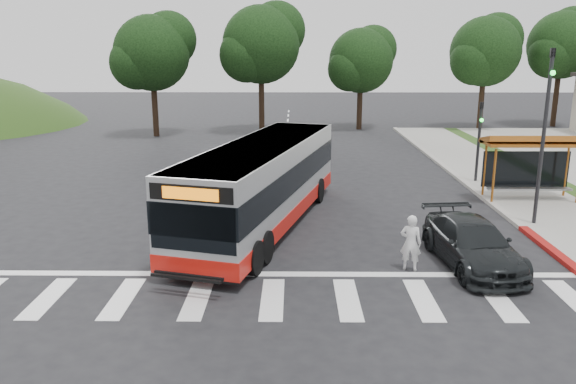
{
  "coord_description": "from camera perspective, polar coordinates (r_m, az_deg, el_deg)",
  "views": [
    {
      "loc": [
        0.56,
        -18.75,
        6.43
      ],
      "look_at": [
        0.36,
        0.28,
        1.6
      ],
      "focal_mm": 35.0,
      "sensor_mm": 36.0,
      "label": 1
    }
  ],
  "objects": [
    {
      "name": "bus_shelter",
      "position": [
        26.28,
        23.59,
        4.12
      ],
      "size": [
        4.2,
        1.6,
        2.86
      ],
      "color": "#9C551A",
      "rests_on": "sidewalk_east"
    },
    {
      "name": "curb_east_red",
      "position": [
        19.8,
        25.94,
        -5.97
      ],
      "size": [
        0.32,
        6.0,
        0.15
      ],
      "primitive_type": "cube",
      "color": "maroon",
      "rests_on": "ground"
    },
    {
      "name": "ground",
      "position": [
        19.83,
        -1.05,
        -4.68
      ],
      "size": [
        140.0,
        140.0,
        0.0
      ],
      "primitive_type": "plane",
      "color": "black",
      "rests_on": "ground"
    },
    {
      "name": "tree_north_a",
      "position": [
        44.89,
        -2.66,
        14.86
      ],
      "size": [
        6.6,
        6.15,
        10.17
      ],
      "color": "black",
      "rests_on": "ground"
    },
    {
      "name": "curb_east",
      "position": [
        28.76,
        17.65,
        0.8
      ],
      "size": [
        0.3,
        40.0,
        0.15
      ],
      "primitive_type": "cube",
      "color": "#9E9991",
      "rests_on": "ground"
    },
    {
      "name": "pedestrian",
      "position": [
        17.13,
        12.37,
        -5.07
      ],
      "size": [
        0.73,
        0.6,
        1.72
      ],
      "primitive_type": "imported",
      "rotation": [
        0.0,
        0.0,
        2.81
      ],
      "color": "silver",
      "rests_on": "ground"
    },
    {
      "name": "crosswalk_ladder",
      "position": [
        15.18,
        -1.6,
        -10.79
      ],
      "size": [
        18.0,
        2.6,
        0.01
      ],
      "primitive_type": "cube",
      "color": "silver",
      "rests_on": "ground"
    },
    {
      "name": "tree_ne_b",
      "position": [
        53.76,
        26.12,
        13.37
      ],
      "size": [
        6.16,
        5.74,
        10.02
      ],
      "color": "black",
      "rests_on": "ground"
    },
    {
      "name": "transit_bus",
      "position": [
        20.78,
        -2.55,
        0.68
      ],
      "size": [
        5.71,
        12.36,
        3.13
      ],
      "primitive_type": null,
      "rotation": [
        0.0,
        0.0,
        -0.27
      ],
      "color": "#A7A9AC",
      "rests_on": "ground"
    },
    {
      "name": "sidewalk_east",
      "position": [
        29.41,
        21.37,
        0.74
      ],
      "size": [
        4.0,
        40.0,
        0.12
      ],
      "primitive_type": "cube",
      "color": "gray",
      "rests_on": "ground"
    },
    {
      "name": "tree_north_c",
      "position": [
        44.07,
        -13.56,
        13.68
      ],
      "size": [
        6.16,
        5.74,
        9.3
      ],
      "color": "black",
      "rests_on": "ground"
    },
    {
      "name": "traffic_signal_ne_tall",
      "position": [
        22.31,
        24.66,
        6.39
      ],
      "size": [
        0.18,
        0.37,
        6.5
      ],
      "color": "black",
      "rests_on": "ground"
    },
    {
      "name": "tree_ne_a",
      "position": [
        49.32,
        19.49,
        13.42
      ],
      "size": [
        6.16,
        5.74,
        9.3
      ],
      "color": "black",
      "rests_on": "parking_lot"
    },
    {
      "name": "traffic_signal_ne_short",
      "position": [
        28.97,
        18.87,
        5.64
      ],
      "size": [
        0.18,
        0.37,
        4.0
      ],
      "color": "black",
      "rests_on": "ground"
    },
    {
      "name": "dark_sedan",
      "position": [
        18.06,
        18.21,
        -4.99
      ],
      "size": [
        2.46,
        5.0,
        1.4
      ],
      "primitive_type": "imported",
      "rotation": [
        0.0,
        0.0,
        0.11
      ],
      "color": "black",
      "rests_on": "ground"
    },
    {
      "name": "tree_north_b",
      "position": [
        47.14,
        7.51,
        13.19
      ],
      "size": [
        5.72,
        5.33,
        8.43
      ],
      "color": "black",
      "rests_on": "ground"
    }
  ]
}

